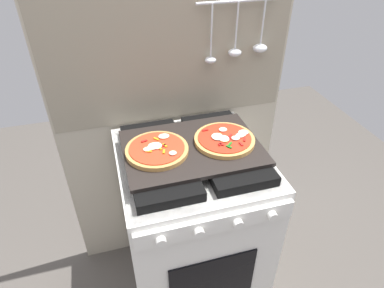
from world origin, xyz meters
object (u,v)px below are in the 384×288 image
object	(u,v)px
stove	(192,225)
pizza_left	(157,149)
pizza_right	(225,139)
baking_tray	(192,148)

from	to	relation	value
stove	pizza_left	distance (m)	0.50
stove	pizza_right	size ratio (longest dim) A/B	3.70
baking_tray	pizza_right	size ratio (longest dim) A/B	2.22
pizza_left	pizza_right	bearing A→B (deg)	-2.07
baking_tray	pizza_right	distance (m)	0.14
baking_tray	pizza_left	size ratio (longest dim) A/B	2.22
baking_tray	stove	bearing A→B (deg)	-90.00
stove	pizza_right	distance (m)	0.50
pizza_left	pizza_right	size ratio (longest dim) A/B	1.00
stove	pizza_left	bearing A→B (deg)	178.22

